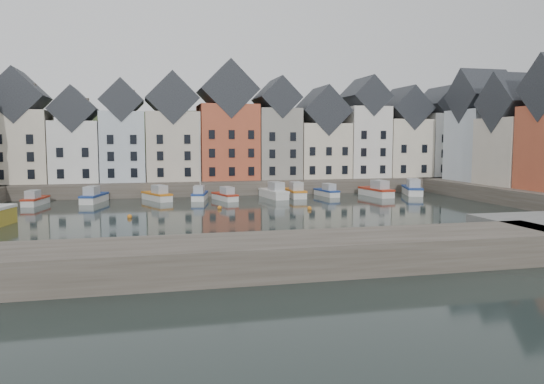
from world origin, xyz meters
name	(u,v)px	position (x,y,z in m)	size (l,w,h in m)	color
ground	(269,218)	(0.00, 0.00, 0.00)	(260.00, 260.00, 0.00)	black
far_quay	(225,184)	(0.00, 30.00, 1.00)	(90.00, 16.00, 2.00)	#453F35
near_wall	(189,260)	(-10.00, -22.00, 1.00)	(50.00, 6.00, 2.00)	#453F35
hillside	(208,265)	(0.02, 56.00, -17.96)	(153.60, 70.40, 64.00)	black
far_terrace	(248,134)	(3.21, 28.00, 8.88)	(72.37, 8.16, 17.78)	beige
right_terrace	(519,133)	(36.00, 8.07, 8.91)	(8.30, 24.25, 16.36)	silver
mooring_buoys	(223,211)	(-4.00, 5.33, 0.15)	(20.50, 5.50, 0.50)	orange
boat_a	(35,200)	(-25.61, 17.07, 0.62)	(2.64, 5.61, 2.07)	silver
boat_b	(94,197)	(-18.81, 18.21, 0.70)	(3.35, 6.40, 2.35)	silver
boat_c	(157,195)	(-10.82, 18.55, 0.68)	(4.08, 6.23, 2.30)	silver
boat_d	(200,195)	(-5.27, 18.12, 0.69)	(2.89, 5.84, 10.69)	silver
boat_e	(225,196)	(-2.04, 16.55, 0.61)	(3.04, 5.58, 2.05)	silver
boat_f	(274,193)	(4.93, 17.79, 0.75)	(2.99, 6.78, 2.51)	silver
boat_g	(295,192)	(8.03, 18.18, 0.72)	(2.07, 6.34, 2.42)	silver
boat_h	(327,192)	(12.93, 18.56, 0.61)	(2.32, 5.50, 2.05)	silver
boat_i	(377,191)	(19.68, 16.56, 0.77)	(2.85, 6.91, 2.58)	silver
boat_j	(412,189)	(25.80, 17.57, 0.78)	(4.19, 7.12, 2.61)	silver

